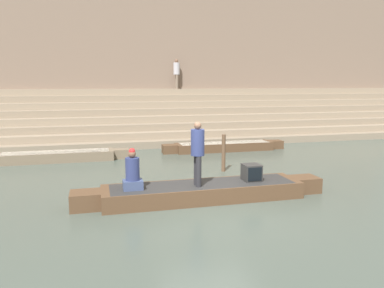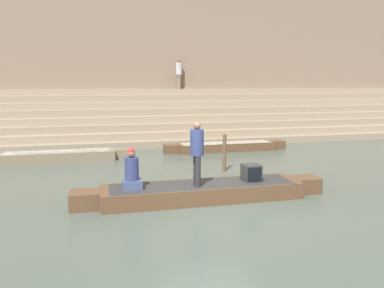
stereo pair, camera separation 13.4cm
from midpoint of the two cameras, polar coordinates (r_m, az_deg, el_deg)
name	(u,v)px [view 1 (the left image)]	position (r m, az deg, el deg)	size (l,w,h in m)	color
ground_plane	(212,207)	(9.67, 2.71, -9.56)	(120.00, 120.00, 0.00)	#47544C
ghat_steps	(147,122)	(21.11, -7.03, 3.36)	(36.00, 4.88, 2.80)	gray
back_wall	(141,62)	(23.35, -7.96, 12.32)	(34.20, 1.28, 8.90)	#7F6B5B
rowboat_main	(203,191)	(10.19, 1.32, -7.19)	(6.88, 1.36, 0.44)	brown
person_standing	(198,149)	(9.73, 0.47, -0.84)	(0.36, 0.36, 1.70)	#28282D
person_rowing	(133,173)	(9.65, -9.44, -4.40)	(0.50, 0.39, 1.07)	#3D4C75
tv_set	(252,172)	(10.54, 8.71, -4.30)	(0.47, 0.47, 0.46)	#2D2D2D
moored_boat_shore	(56,156)	(16.12, -20.23, -1.75)	(5.81, 1.01, 0.39)	#756651
moored_boat_distant	(224,146)	(17.57, 4.72, -0.35)	(5.86, 1.01, 0.39)	brown
mooring_post	(224,153)	(13.36, 4.55, -1.38)	(0.14, 0.14, 1.33)	brown
person_on_steps	(177,72)	(22.76, -2.54, 10.92)	(0.37, 0.37, 1.74)	#756656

